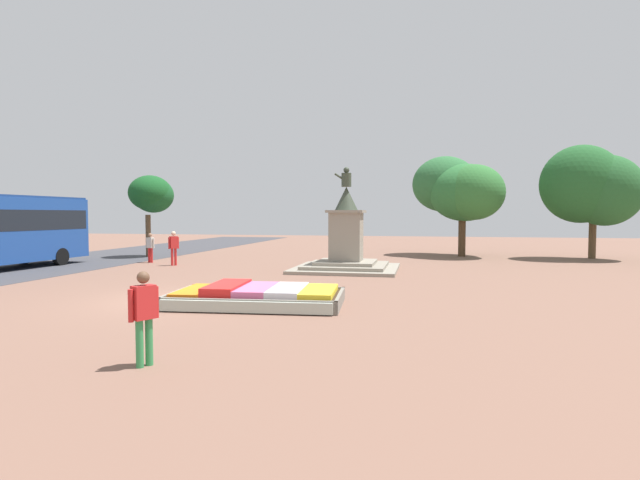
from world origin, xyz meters
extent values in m
plane|color=brown|center=(0.00, 0.00, 0.00)|extent=(94.00, 94.00, 0.00)
cube|color=#38281C|center=(2.88, -0.23, 0.17)|extent=(4.94, 2.82, 0.34)
cube|color=gray|center=(2.98, -1.49, 0.19)|extent=(4.94, 0.51, 0.38)
cube|color=gray|center=(2.77, 1.03, 0.19)|extent=(4.94, 0.51, 0.38)
cube|color=gray|center=(0.46, -0.43, 0.19)|extent=(0.32, 2.63, 0.38)
cube|color=gray|center=(5.30, -0.03, 0.19)|extent=(0.32, 2.63, 0.38)
cube|color=orange|center=(1.06, -0.38, 0.39)|extent=(1.09, 2.30, 0.10)
cube|color=red|center=(1.97, -0.30, 0.47)|extent=(1.09, 2.30, 0.27)
cube|color=#D86699|center=(2.88, -0.23, 0.44)|extent=(1.09, 2.30, 0.20)
cube|color=white|center=(3.78, -0.15, 0.44)|extent=(1.09, 2.30, 0.20)
cube|color=yellow|center=(4.69, -0.08, 0.42)|extent=(1.09, 2.30, 0.16)
cube|color=#B2BCAD|center=(2.99, -1.54, 0.19)|extent=(4.71, 0.59, 0.30)
cube|color=gray|center=(4.05, 9.33, 0.07)|extent=(4.84, 4.84, 0.15)
cube|color=gray|center=(4.05, 9.33, 0.22)|extent=(3.78, 3.78, 0.15)
cube|color=gray|center=(4.05, 9.33, 0.37)|extent=(2.73, 2.73, 0.15)
cube|color=gray|center=(4.05, 9.33, 1.58)|extent=(1.46, 1.46, 2.28)
cube|color=gray|center=(4.05, 9.33, 2.78)|extent=(1.72, 1.72, 0.12)
cone|color=#384233|center=(4.05, 9.33, 3.39)|extent=(1.09, 1.09, 1.10)
cylinder|color=#384233|center=(4.05, 9.33, 4.27)|extent=(0.47, 0.47, 0.64)
sphere|color=#384233|center=(4.05, 9.33, 4.73)|extent=(0.28, 0.28, 0.28)
cylinder|color=#384233|center=(3.76, 9.26, 4.39)|extent=(0.57, 0.22, 0.41)
cylinder|color=black|center=(-13.17, 8.61, 0.45)|extent=(0.33, 0.91, 0.90)
cylinder|color=black|center=(-10.79, 8.49, 0.45)|extent=(0.33, 0.91, 0.90)
cylinder|color=red|center=(-6.92, 10.73, 0.40)|extent=(0.13, 0.13, 0.81)
cylinder|color=red|center=(-7.10, 10.77, 0.40)|extent=(0.13, 0.13, 0.81)
cube|color=beige|center=(-7.01, 10.75, 1.09)|extent=(0.42, 0.30, 0.57)
cylinder|color=beige|center=(-6.78, 10.69, 1.06)|extent=(0.09, 0.09, 0.54)
cylinder|color=beige|center=(-7.25, 10.81, 1.06)|extent=(0.09, 0.09, 0.54)
sphere|color=#8C664C|center=(-7.01, 10.75, 1.51)|extent=(0.21, 0.21, 0.21)
cylinder|color=red|center=(-4.95, 9.67, 0.44)|extent=(0.13, 0.13, 0.89)
cylinder|color=red|center=(-5.06, 9.54, 0.44)|extent=(0.13, 0.13, 0.89)
cube|color=red|center=(-5.01, 9.61, 1.20)|extent=(0.41, 0.43, 0.63)
cylinder|color=red|center=(-4.85, 9.79, 1.17)|extent=(0.09, 0.09, 0.60)
cylinder|color=red|center=(-5.16, 9.42, 1.17)|extent=(0.09, 0.09, 0.60)
sphere|color=beige|center=(-5.01, 9.61, 1.66)|extent=(0.23, 0.23, 0.23)
cylinder|color=#338C4C|center=(2.84, -6.34, 0.42)|extent=(0.13, 0.13, 0.83)
cylinder|color=#338C4C|center=(2.93, -6.19, 0.42)|extent=(0.13, 0.13, 0.83)
cube|color=red|center=(2.89, -6.27, 1.13)|extent=(0.38, 0.44, 0.59)
cylinder|color=red|center=(2.77, -6.48, 1.10)|extent=(0.09, 0.09, 0.56)
cylinder|color=red|center=(3.00, -6.06, 1.10)|extent=(0.09, 0.09, 0.56)
sphere|color=brown|center=(2.89, -6.27, 1.56)|extent=(0.21, 0.21, 0.21)
cylinder|color=#4C3823|center=(10.02, 18.46, 1.23)|extent=(0.45, 0.45, 2.45)
ellipsoid|color=#2C6C33|center=(10.16, 18.56, 4.01)|extent=(4.44, 4.68, 3.59)
ellipsoid|color=#306E32|center=(10.63, 17.81, 4.00)|extent=(3.71, 3.84, 3.40)
ellipsoid|color=#2C6736|center=(8.97, 19.46, 4.60)|extent=(4.17, 4.11, 3.60)
cylinder|color=brown|center=(-9.25, 14.34, 1.31)|extent=(0.32, 0.32, 2.62)
ellipsoid|color=#185025|center=(-8.89, 14.40, 3.85)|extent=(2.42, 2.62, 2.20)
ellipsoid|color=#174E20|center=(-9.01, 14.24, 3.97)|extent=(2.57, 2.77, 2.18)
cylinder|color=brown|center=(17.60, 18.61, 1.38)|extent=(0.42, 0.42, 2.76)
ellipsoid|color=#265D2C|center=(17.91, 17.62, 4.02)|extent=(4.16, 3.58, 4.09)
ellipsoid|color=#235B29|center=(16.67, 17.81, 4.42)|extent=(4.59, 3.97, 4.57)
camera|label=1|loc=(7.61, -14.02, 2.64)|focal=28.00mm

